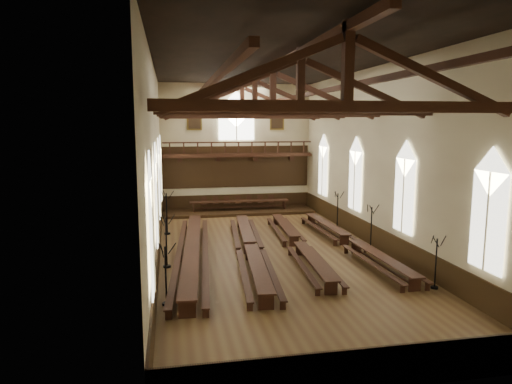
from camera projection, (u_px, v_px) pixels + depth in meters
ground at (272, 253)px, 24.54m from camera, size 26.00×26.00×0.00m
room_walls at (273, 132)px, 23.57m from camera, size 26.00×26.00×26.00m
wainscot_band at (272, 242)px, 24.45m from camera, size 12.00×26.00×1.20m
side_windows at (272, 184)px, 23.98m from camera, size 11.85×19.80×4.50m
end_window at (236, 119)px, 35.99m from camera, size 2.80×0.12×3.80m
minstrels_gallery at (237, 161)px, 36.25m from camera, size 11.80×1.24×3.70m
portraits at (236, 121)px, 36.01m from camera, size 7.75×0.09×1.45m
roof_trusses at (273, 97)px, 23.31m from camera, size 11.70×25.70×2.80m
refectory_row_a at (193, 249)px, 23.16m from camera, size 2.17×14.93×0.80m
refectory_row_b at (251, 247)px, 23.71m from camera, size 2.14×14.49×0.75m
refectory_row_c at (298, 242)px, 24.86m from camera, size 1.78×13.76×0.67m
refectory_row_d at (350, 240)px, 25.18m from camera, size 1.51×13.81×0.68m
dais at (240, 211)px, 35.59m from camera, size 11.40×3.19×0.21m
high_table at (239, 202)px, 35.49m from camera, size 7.71×1.01×0.72m
high_chairs at (238, 201)px, 36.23m from camera, size 5.84×0.45×0.98m
candelabrum_left_near at (166, 286)px, 17.38m from camera, size 0.69×0.75×2.44m
candelabrum_left_mid at (167, 251)px, 21.93m from camera, size 0.75×0.79×2.61m
candelabrum_left_far at (167, 221)px, 28.50m from camera, size 0.79×0.84×2.77m
candelabrum_right_near at (435, 273)px, 19.13m from camera, size 0.67×0.68×2.29m
candelabrum_right_mid at (371, 235)px, 25.20m from camera, size 0.68×0.77×2.49m
candelabrum_right_far at (337, 217)px, 30.21m from camera, size 0.71×0.75×2.47m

